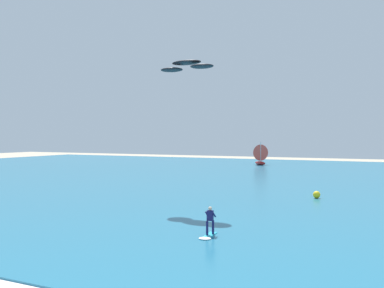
{
  "coord_description": "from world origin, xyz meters",
  "views": [
    {
      "loc": [
        12.38,
        -5.0,
        5.85
      ],
      "look_at": [
        0.91,
        19.06,
        5.35
      ],
      "focal_mm": 38.78,
      "sensor_mm": 36.0,
      "label": 1
    }
  ],
  "objects": [
    {
      "name": "ocean",
      "position": [
        0.0,
        51.8,
        0.05
      ],
      "size": [
        160.0,
        90.0,
        0.1
      ],
      "primitive_type": "cube",
      "color": "#236B89",
      "rests_on": "ground"
    },
    {
      "name": "marker_buoy",
      "position": [
        6.34,
        34.56,
        0.44
      ],
      "size": [
        0.67,
        0.67,
        0.67
      ],
      "primitive_type": "sphere",
      "color": "yellow",
      "rests_on": "ocean"
    },
    {
      "name": "kitesurfer",
      "position": [
        3.04,
        16.87,
        0.7
      ],
      "size": [
        0.75,
        1.99,
        1.67
      ],
      "color": "#26B2CC",
      "rests_on": "ocean"
    },
    {
      "name": "sailboat_anchored_offshore",
      "position": [
        -11.4,
        76.51,
        2.22
      ],
      "size": [
        4.0,
        4.13,
        4.62
      ],
      "color": "maroon",
      "rests_on": "ocean"
    },
    {
      "name": "kite",
      "position": [
        -2.42,
        25.0,
        11.53
      ],
      "size": [
        5.16,
        2.43,
        0.75
      ],
      "color": "black"
    }
  ]
}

